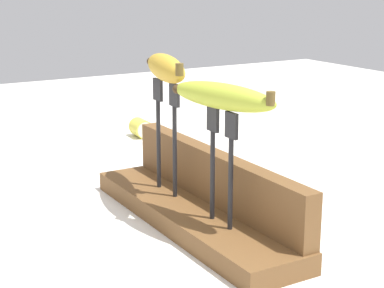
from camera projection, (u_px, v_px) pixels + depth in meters
ground_plane at (192, 225)px, 1.00m from camera, size 3.00×3.00×0.00m
wooden_board at (192, 216)px, 0.99m from camera, size 0.47×0.11×0.03m
board_backstop at (215, 177)px, 1.00m from camera, size 0.46×0.03×0.08m
fork_stand_left at (164, 127)px, 1.03m from camera, size 0.08×0.01×0.18m
fork_stand_right at (220, 156)px, 0.89m from camera, size 0.07×0.01×0.17m
banana_raised_left at (164, 68)px, 1.00m from camera, size 0.18×0.07×0.04m
banana_raised_right at (220, 96)px, 0.87m from camera, size 0.19×0.08×0.04m
banana_chunk_near at (141, 128)px, 1.54m from camera, size 0.06×0.05×0.04m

